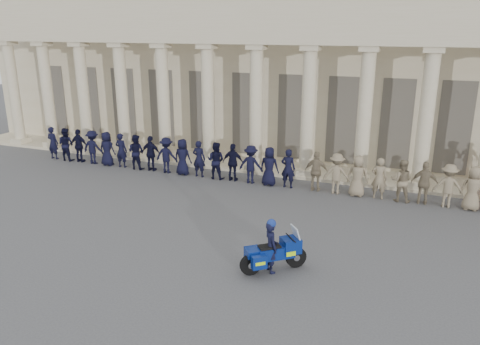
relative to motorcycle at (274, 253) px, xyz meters
The scene contains 5 objects.
ground 3.05m from the motorcycle, 151.96° to the left, with size 90.00×90.00×0.00m, color #464649.
building 16.83m from the motorcycle, 99.28° to the left, with size 40.00×12.50×9.00m.
officer_rank 8.75m from the motorcycle, 119.51° to the left, with size 22.73×0.69×1.82m.
motorcycle is the anchor object (origin of this frame).
rider 0.28m from the motorcycle, 138.93° to the right, with size 0.67×0.70×1.70m.
Camera 1 is at (6.29, -13.57, 7.05)m, focal length 35.00 mm.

